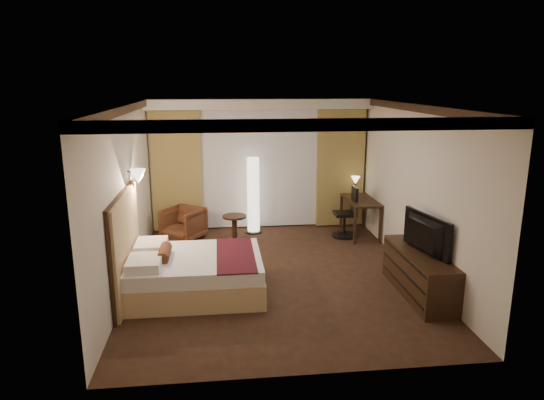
{
  "coord_description": "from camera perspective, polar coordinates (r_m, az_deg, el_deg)",
  "views": [
    {
      "loc": [
        -0.86,
        -7.24,
        3.05
      ],
      "look_at": [
        0.0,
        0.4,
        1.15
      ],
      "focal_mm": 32.0,
      "sensor_mm": 36.0,
      "label": 1
    }
  ],
  "objects": [
    {
      "name": "side_table",
      "position": [
        9.49,
        -4.42,
        -3.3
      ],
      "size": [
        0.46,
        0.46,
        0.51
      ],
      "primitive_type": null,
      "color": "black",
      "rests_on": "floor"
    },
    {
      "name": "soffit",
      "position": [
        9.79,
        -1.41,
        11.23
      ],
      "size": [
        4.5,
        0.5,
        0.2
      ],
      "primitive_type": "cube",
      "color": "white",
      "rests_on": "ceiling"
    },
    {
      "name": "back_wall",
      "position": [
        10.17,
        -1.49,
        4.25
      ],
      "size": [
        4.5,
        0.02,
        2.7
      ],
      "primitive_type": "cube",
      "color": "beige",
      "rests_on": "floor"
    },
    {
      "name": "armchair",
      "position": [
        9.64,
        -10.41,
        -2.61
      ],
      "size": [
        0.93,
        0.92,
        0.71
      ],
      "primitive_type": "imported",
      "rotation": [
        0.0,
        0.0,
        -0.62
      ],
      "color": "#492E16",
      "rests_on": "floor"
    },
    {
      "name": "right_wall",
      "position": [
        8.06,
        16.43,
        1.13
      ],
      "size": [
        0.02,
        5.5,
        2.7
      ],
      "primitive_type": "cube",
      "color": "beige",
      "rests_on": "floor"
    },
    {
      "name": "curtain_sheer",
      "position": [
        10.11,
        -1.45,
        3.61
      ],
      "size": [
        2.48,
        0.04,
        2.45
      ],
      "primitive_type": "cube",
      "color": "silver",
      "rests_on": "back_wall"
    },
    {
      "name": "crown_molding",
      "position": [
        7.31,
        0.36,
        10.66
      ],
      "size": [
        4.5,
        5.5,
        0.12
      ],
      "primitive_type": null,
      "color": "black",
      "rests_on": "ceiling"
    },
    {
      "name": "headboard",
      "position": [
        7.24,
        -16.8,
        -5.26
      ],
      "size": [
        0.12,
        1.81,
        1.5
      ],
      "primitive_type": null,
      "color": "tan",
      "rests_on": "floor"
    },
    {
      "name": "left_wall",
      "position": [
        7.57,
        -16.83,
        0.29
      ],
      "size": [
        0.02,
        5.5,
        2.7
      ],
      "primitive_type": "cube",
      "color": "beige",
      "rests_on": "floor"
    },
    {
      "name": "office_chair",
      "position": [
        9.74,
        8.55,
        -1.39
      ],
      "size": [
        0.5,
        0.5,
        1.02
      ],
      "primitive_type": null,
      "rotation": [
        0.0,
        0.0,
        -0.02
      ],
      "color": "black",
      "rests_on": "floor"
    },
    {
      "name": "ceiling",
      "position": [
        7.3,
        0.36,
        11.13
      ],
      "size": [
        4.5,
        5.5,
        0.01
      ],
      "primitive_type": "cube",
      "color": "white",
      "rests_on": "back_wall"
    },
    {
      "name": "floor",
      "position": [
        7.91,
        0.33,
        -8.82
      ],
      "size": [
        4.5,
        5.5,
        0.01
      ],
      "primitive_type": "cube",
      "color": "#321A13",
      "rests_on": "ground"
    },
    {
      "name": "dresser",
      "position": [
        7.43,
        16.91,
        -8.26
      ],
      "size": [
        0.5,
        1.68,
        0.65
      ],
      "primitive_type": null,
      "color": "black",
      "rests_on": "floor"
    },
    {
      "name": "television",
      "position": [
        7.21,
        17.04,
        -3.63
      ],
      "size": [
        0.8,
        1.16,
        0.14
      ],
      "primitive_type": "imported",
      "rotation": [
        0.0,
        0.0,
        1.77
      ],
      "color": "black",
      "rests_on": "dresser"
    },
    {
      "name": "desk",
      "position": [
        9.91,
        10.3,
        -2.02
      ],
      "size": [
        0.55,
        1.15,
        0.75
      ],
      "primitive_type": null,
      "color": "black",
      "rests_on": "floor"
    },
    {
      "name": "curtain_left_drape",
      "position": [
        10.05,
        -11.13,
        3.29
      ],
      "size": [
        1.0,
        0.14,
        2.45
      ],
      "primitive_type": "cube",
      "color": "tan",
      "rests_on": "back_wall"
    },
    {
      "name": "floor_lamp",
      "position": [
        9.83,
        -2.21,
        0.54
      ],
      "size": [
        0.33,
        0.33,
        1.57
      ],
      "primitive_type": null,
      "color": "white",
      "rests_on": "floor"
    },
    {
      "name": "curtain_right_drape",
      "position": [
        10.34,
        8.03,
        3.71
      ],
      "size": [
        1.0,
        0.14,
        2.45
      ],
      "primitive_type": "cube",
      "color": "tan",
      "rests_on": "back_wall"
    },
    {
      "name": "wall_sconce",
      "position": [
        7.72,
        -15.49,
        2.7
      ],
      "size": [
        0.24,
        0.24,
        0.24
      ],
      "primitive_type": null,
      "color": "white",
      "rests_on": "left_wall"
    },
    {
      "name": "bed",
      "position": [
        7.29,
        -8.9,
        -8.61
      ],
      "size": [
        1.93,
        1.51,
        0.57
      ],
      "primitive_type": null,
      "color": "white",
      "rests_on": "floor"
    },
    {
      "name": "desk_lamp",
      "position": [
        10.18,
        9.76,
        1.58
      ],
      "size": [
        0.18,
        0.18,
        0.34
      ],
      "primitive_type": null,
      "color": "#FFD899",
      "rests_on": "desk"
    }
  ]
}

